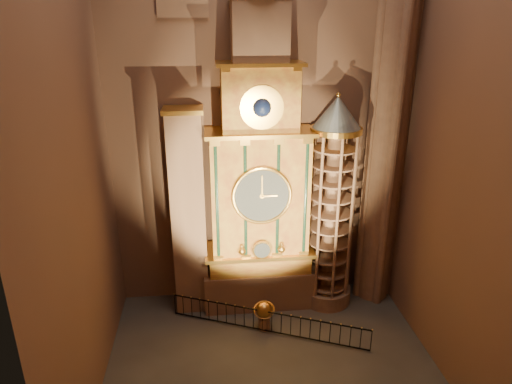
{
  "coord_description": "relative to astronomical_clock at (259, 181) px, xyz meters",
  "views": [
    {
      "loc": [
        -2.38,
        -15.23,
        13.87
      ],
      "look_at": [
        -0.38,
        3.0,
        6.87
      ],
      "focal_mm": 32.0,
      "sensor_mm": 36.0,
      "label": 1
    }
  ],
  "objects": [
    {
      "name": "floor",
      "position": [
        0.0,
        -4.96,
        -6.68
      ],
      "size": [
        14.0,
        14.0,
        0.0
      ],
      "primitive_type": "plane",
      "color": "#383330",
      "rests_on": "ground"
    },
    {
      "name": "wall_back",
      "position": [
        0.0,
        1.04,
        4.32
      ],
      "size": [
        22.0,
        0.0,
        22.0
      ],
      "primitive_type": "plane",
      "rotation": [
        1.57,
        0.0,
        0.0
      ],
      "color": "brown",
      "rests_on": "floor"
    },
    {
      "name": "wall_left",
      "position": [
        -7.0,
        -4.96,
        4.32
      ],
      "size": [
        0.0,
        22.0,
        22.0
      ],
      "primitive_type": "plane",
      "rotation": [
        1.57,
        0.0,
        1.57
      ],
      "color": "brown",
      "rests_on": "floor"
    },
    {
      "name": "wall_right",
      "position": [
        7.0,
        -4.96,
        4.32
      ],
      "size": [
        0.0,
        22.0,
        22.0
      ],
      "primitive_type": "plane",
      "rotation": [
        1.57,
        0.0,
        -1.57
      ],
      "color": "brown",
      "rests_on": "floor"
    },
    {
      "name": "astronomical_clock",
      "position": [
        0.0,
        0.0,
        0.0
      ],
      "size": [
        5.6,
        2.41,
        16.7
      ],
      "color": "#8C634C",
      "rests_on": "floor"
    },
    {
      "name": "portrait_tower",
      "position": [
        -3.4,
        0.02,
        -1.53
      ],
      "size": [
        1.8,
        1.6,
        10.2
      ],
      "color": "#8C634C",
      "rests_on": "floor"
    },
    {
      "name": "stair_turret",
      "position": [
        3.5,
        -0.26,
        -1.41
      ],
      "size": [
        2.5,
        2.5,
        10.8
      ],
      "color": "#8C634C",
      "rests_on": "floor"
    },
    {
      "name": "gothic_pier",
      "position": [
        6.1,
        0.04,
        4.32
      ],
      "size": [
        2.04,
        2.04,
        22.0
      ],
      "color": "#8C634C",
      "rests_on": "floor"
    },
    {
      "name": "celestial_globe",
      "position": [
        -0.03,
        -2.3,
        -5.81
      ],
      "size": [
        1.19,
        1.15,
        1.45
      ],
      "color": "#8C634C",
      "rests_on": "floor"
    },
    {
      "name": "iron_railing",
      "position": [
        0.07,
        -2.62,
        -6.07
      ],
      "size": [
        8.75,
        3.77,
        1.12
      ],
      "color": "black",
      "rests_on": "floor"
    }
  ]
}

